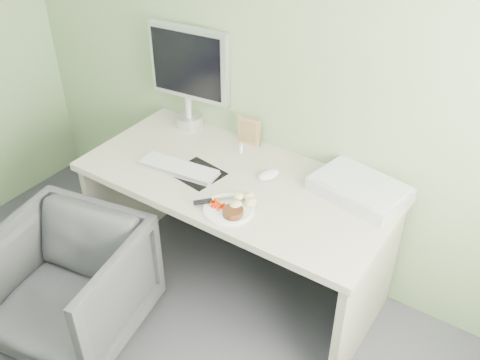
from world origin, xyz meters
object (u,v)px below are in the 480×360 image
Objects in this scene: scanner at (360,189)px; monitor at (189,72)px; desk at (236,207)px; desk_chair at (68,285)px; plate at (229,209)px.

monitor reaches higher than scanner.
desk_chair is (-0.51, -0.74, -0.23)m from desk.
desk is at bearing -36.82° from monitor.
plate is at bearing -63.02° from desk.
desk is 2.75× the size of monitor.
desk reaches higher than desk_chair.
desk_chair is (-0.62, -0.51, -0.42)m from plate.
scanner reaches higher than plate.
desk is 3.69× the size of scanner.
plate is (0.12, -0.23, 0.19)m from desk.
plate is 0.91m from desk_chair.
monitor reaches higher than desk.
desk_chair is (0.02, -1.06, -0.74)m from monitor.
scanner is at bearing 44.69° from plate.
desk is 0.32m from plate.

